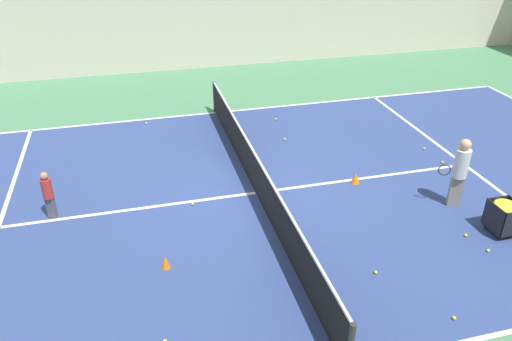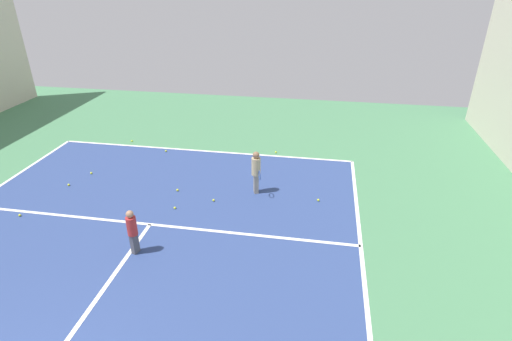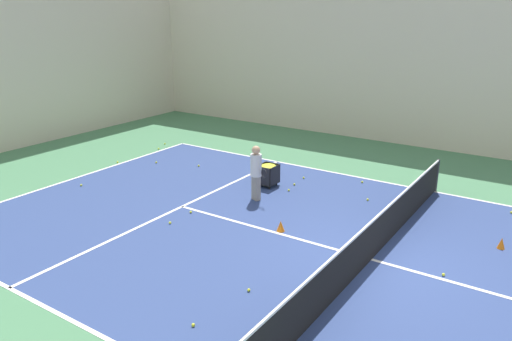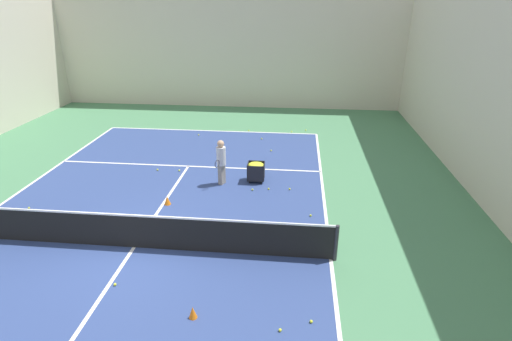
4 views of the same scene
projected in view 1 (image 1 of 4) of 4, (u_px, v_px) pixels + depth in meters
name	position (u px, v px, depth m)	size (l,w,h in m)	color
ground_plane	(256.00, 193.00, 12.31)	(35.75, 35.75, 0.00)	#477F56
court_playing_area	(256.00, 193.00, 12.31)	(10.86, 21.41, 0.00)	navy
line_sideline_left	(216.00, 113.00, 16.92)	(0.10, 21.41, 0.00)	white
line_service_far	(464.00, 165.00, 13.61)	(10.86, 0.10, 0.00)	white
line_centre_service	(256.00, 193.00, 12.31)	(0.10, 11.78, 0.00)	white
tennis_net	(256.00, 174.00, 12.05)	(11.16, 0.10, 1.06)	#2D2D33
coach_at_net	(460.00, 168.00, 11.37)	(0.45, 0.70, 1.71)	gray
child_midcourt	(48.00, 192.00, 11.06)	(0.29, 0.29, 1.16)	#4C4C56
ball_cart	(506.00, 212.00, 10.61)	(0.63, 0.56, 0.75)	black
training_cone_0	(356.00, 178.00, 12.67)	(0.22, 0.22, 0.29)	orange
training_cone_1	(165.00, 262.00, 9.75)	(0.18, 0.18, 0.28)	orange
tennis_ball_3	(276.00, 119.00, 16.33)	(0.07, 0.07, 0.07)	yellow
tennis_ball_5	(376.00, 272.00, 9.64)	(0.07, 0.07, 0.07)	yellow
tennis_ball_8	(454.00, 318.00, 8.59)	(0.07, 0.07, 0.07)	yellow
tennis_ball_9	(285.00, 139.00, 14.97)	(0.07, 0.07, 0.07)	yellow
tennis_ball_14	(346.00, 323.00, 8.49)	(0.07, 0.07, 0.07)	yellow
tennis_ball_15	(442.00, 162.00, 13.67)	(0.07, 0.07, 0.07)	yellow
tennis_ball_16	(466.00, 235.00, 10.70)	(0.07, 0.07, 0.07)	yellow
tennis_ball_17	(424.00, 148.00, 14.42)	(0.07, 0.07, 0.07)	yellow
tennis_ball_21	(193.00, 204.00, 11.80)	(0.07, 0.07, 0.07)	yellow
tennis_ball_23	(146.00, 123.00, 16.04)	(0.07, 0.07, 0.07)	yellow
tennis_ball_24	(488.00, 251.00, 10.24)	(0.07, 0.07, 0.07)	yellow
tennis_ball_30	(165.00, 341.00, 8.14)	(0.07, 0.07, 0.07)	yellow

